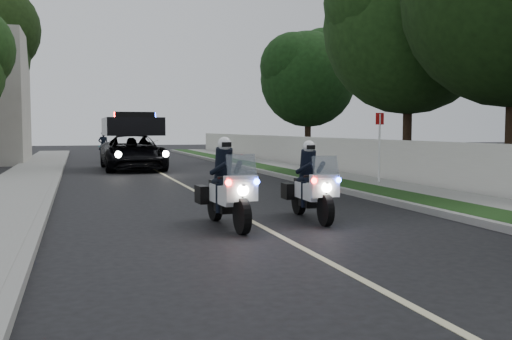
{
  "coord_description": "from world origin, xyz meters",
  "views": [
    {
      "loc": [
        -3.37,
        -8.32,
        1.9
      ],
      "look_at": [
        0.31,
        3.69,
        1.0
      ],
      "focal_mm": 40.91,
      "sensor_mm": 36.0,
      "label": 1
    }
  ],
  "objects": [
    {
      "name": "ground",
      "position": [
        0.0,
        0.0,
        0.0
      ],
      "size": [
        120.0,
        120.0,
        0.0
      ],
      "primitive_type": "plane",
      "color": "black",
      "rests_on": "ground"
    },
    {
      "name": "curb_right",
      "position": [
        4.1,
        10.0,
        0.07
      ],
      "size": [
        0.2,
        60.0,
        0.15
      ],
      "primitive_type": "cube",
      "color": "gray",
      "rests_on": "ground"
    },
    {
      "name": "grass_verge",
      "position": [
        4.8,
        10.0,
        0.08
      ],
      "size": [
        1.2,
        60.0,
        0.16
      ],
      "primitive_type": "cube",
      "color": "#193814",
      "rests_on": "ground"
    },
    {
      "name": "sidewalk_right",
      "position": [
        6.1,
        10.0,
        0.08
      ],
      "size": [
        1.4,
        60.0,
        0.16
      ],
      "primitive_type": "cube",
      "color": "gray",
      "rests_on": "ground"
    },
    {
      "name": "property_wall",
      "position": [
        7.1,
        10.0,
        0.75
      ],
      "size": [
        0.22,
        60.0,
        1.5
      ],
      "primitive_type": "cube",
      "color": "beige",
      "rests_on": "ground"
    },
    {
      "name": "curb_left",
      "position": [
        -4.1,
        10.0,
        0.07
      ],
      "size": [
        0.2,
        60.0,
        0.15
      ],
      "primitive_type": "cube",
      "color": "gray",
      "rests_on": "ground"
    },
    {
      "name": "sidewalk_left",
      "position": [
        -5.2,
        10.0,
        0.08
      ],
      "size": [
        2.0,
        60.0,
        0.16
      ],
      "primitive_type": "cube",
      "color": "gray",
      "rests_on": "ground"
    },
    {
      "name": "lane_marking",
      "position": [
        0.0,
        10.0,
        0.0
      ],
      "size": [
        0.12,
        50.0,
        0.01
      ],
      "primitive_type": "cube",
      "color": "#BFB78C",
      "rests_on": "ground"
    },
    {
      "name": "police_moto_left",
      "position": [
        -0.64,
        2.52,
        0.0
      ],
      "size": [
        0.85,
        2.09,
        1.74
      ],
      "primitive_type": null,
      "rotation": [
        0.0,
        0.0,
        0.06
      ],
      "color": "silver",
      "rests_on": "ground"
    },
    {
      "name": "police_moto_right",
      "position": [
        1.25,
        2.86,
        0.0
      ],
      "size": [
        0.76,
        1.97,
        1.66
      ],
      "primitive_type": null,
      "rotation": [
        0.0,
        0.0,
        -0.04
      ],
      "color": "white",
      "rests_on": "ground"
    },
    {
      "name": "police_suv",
      "position": [
        -0.95,
        18.91,
        0.0
      ],
      "size": [
        2.76,
        5.83,
        2.81
      ],
      "primitive_type": "imported",
      "rotation": [
        0.0,
        0.0,
        0.01
      ],
      "color": "black",
      "rests_on": "ground"
    },
    {
      "name": "bicycle",
      "position": [
        -1.97,
        25.81,
        0.0
      ],
      "size": [
        0.65,
        1.78,
        0.93
      ],
      "primitive_type": "imported",
      "rotation": [
        0.0,
        0.0,
        -0.02
      ],
      "color": "black",
      "rests_on": "ground"
    },
    {
      "name": "cyclist",
      "position": [
        -1.97,
        25.81,
        0.0
      ],
      "size": [
        0.57,
        0.39,
        1.54
      ],
      "primitive_type": "imported",
      "rotation": [
        0.0,
        0.0,
        3.19
      ],
      "color": "black",
      "rests_on": "ground"
    },
    {
      "name": "sign_post",
      "position": [
        6.0,
        8.59,
        0.0
      ],
      "size": [
        0.5,
        0.5,
        2.48
      ],
      "primitive_type": null,
      "rotation": [
        0.0,
        0.0,
        0.35
      ],
      "color": "#AD0C19",
      "rests_on": "ground"
    },
    {
      "name": "tree_right_b",
      "position": [
        9.38,
        12.45,
        0.0
      ],
      "size": [
        8.91,
        8.91,
        11.44
      ],
      "primitive_type": null,
      "rotation": [
        0.0,
        0.0,
        -0.38
      ],
      "color": "#1C3D14",
      "rests_on": "ground"
    },
    {
      "name": "tree_right_c",
      "position": [
        9.99,
        7.26,
        0.0
      ],
      "size": [
        8.09,
        8.09,
        11.89
      ],
      "primitive_type": null,
      "rotation": [
        0.0,
        0.0,
        -0.15
      ],
      "color": "black",
      "rests_on": "ground"
    },
    {
      "name": "tree_right_d",
      "position": [
        9.46,
        23.28,
        0.0
      ],
      "size": [
        6.85,
        6.85,
        9.21
      ],
      "primitive_type": null,
      "rotation": [
        0.0,
        0.0,
        0.28
      ],
      "color": "#173A13",
      "rests_on": "ground"
    }
  ]
}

